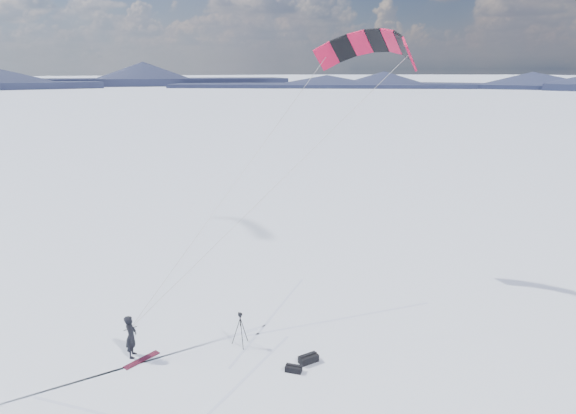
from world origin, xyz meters
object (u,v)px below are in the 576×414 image
gear_bag_a (309,359)px  snowkiter (133,356)px  gear_bag_b (294,369)px  tripod (240,324)px  snowboard (142,360)px

gear_bag_a → snowkiter: bearing=146.6°
snowkiter → gear_bag_b: size_ratio=2.67×
tripod → gear_bag_a: bearing=-73.3°
snowkiter → gear_bag_a: 7.22m
gear_bag_b → snowboard: bearing=-171.1°
snowboard → snowkiter: bearing=95.9°
snowkiter → gear_bag_a: snowkiter is taller
snowkiter → gear_bag_a: size_ratio=2.26×
gear_bag_a → tripod: bearing=125.8°
gear_bag_a → gear_bag_b: 0.87m
tripod → gear_bag_b: bearing=-89.5°
gear_bag_a → snowboard: bearing=148.9°
snowboard → gear_bag_a: (5.96, -3.19, 0.14)m
snowkiter → snowboard: (0.26, -0.48, 0.02)m
snowkiter → gear_bag_b: (5.39, -3.95, 0.13)m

